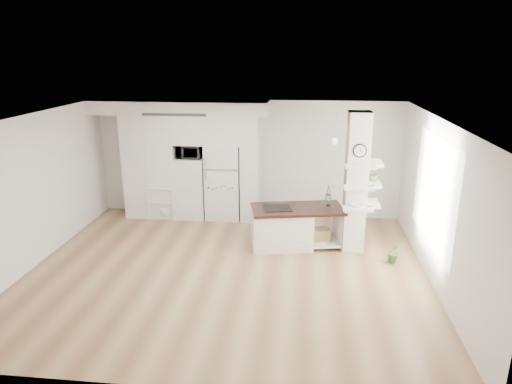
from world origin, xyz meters
TOP-DOWN VIEW (x-y plane):
  - floor at (0.00, 0.00)m, footprint 7.00×6.00m
  - room at (0.00, 0.00)m, footprint 7.04×6.04m
  - cabinet_wall at (-1.45, 2.67)m, footprint 4.00×0.71m
  - refrigerator at (-0.53, 2.68)m, footprint 0.78×0.69m
  - column at (2.38, 1.13)m, footprint 0.69×0.90m
  - window at (3.48, 0.30)m, footprint 0.00×2.40m
  - pendant_light at (1.70, 0.15)m, footprint 0.12×0.12m
  - kitchen_island at (1.01, 1.20)m, footprint 1.92×1.18m
  - bookshelf at (-1.91, 2.50)m, footprint 0.66×0.40m
  - floor_plant_a at (3.00, 0.64)m, footprint 0.30×0.27m
  - floor_plant_b at (2.22, 2.34)m, footprint 0.35×0.35m
  - microwave at (-1.27, 2.62)m, footprint 0.54×0.37m
  - shelf_plant at (2.63, 1.30)m, footprint 0.27×0.23m
  - decor_bowl at (2.30, 0.90)m, footprint 0.22×0.22m

SIDE VIEW (x-z plane):
  - floor at x=0.00m, z-range -0.01..0.01m
  - floor_plant_a at x=3.00m, z-range 0.00..0.44m
  - floor_plant_b at x=2.22m, z-range 0.00..0.48m
  - bookshelf at x=-1.91m, z-range -0.05..0.71m
  - kitchen_island at x=1.01m, z-range -0.26..1.11m
  - refrigerator at x=-0.53m, z-range 0.00..1.75m
  - decor_bowl at x=2.30m, z-range 0.98..1.03m
  - column at x=2.38m, z-range 0.00..2.70m
  - window at x=3.48m, z-range 0.30..2.70m
  - cabinet_wall at x=-1.45m, z-range 0.16..2.86m
  - shelf_plant at x=2.63m, z-range 1.38..1.67m
  - microwave at x=-1.27m, z-range 1.42..1.72m
  - room at x=0.00m, z-range 0.50..3.22m
  - pendant_light at x=1.70m, z-range 2.07..2.17m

